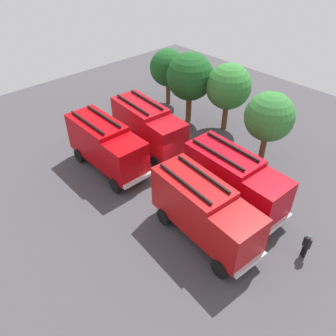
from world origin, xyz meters
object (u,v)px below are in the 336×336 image
Objects in this scene: firefighter_1 at (306,245)px; tree_0 at (168,68)px; traffic_cone_0 at (226,176)px; firefighter_2 at (203,153)px; fire_truck_2 at (148,126)px; traffic_cone_1 at (171,132)px; fire_truck_1 at (205,210)px; tree_1 at (190,77)px; tree_3 at (269,117)px; traffic_cone_2 at (185,170)px; fire_truck_0 at (106,144)px; fire_truck_3 at (235,179)px; tree_2 at (228,87)px; firefighter_0 at (105,123)px.

firefighter_1 is 0.30× the size of tree_0.
firefighter_2 is at bearing 173.25° from traffic_cone_0.
traffic_cone_1 is (-0.30, 2.79, -1.85)m from fire_truck_2.
tree_0 is (-14.52, 10.75, 1.59)m from fire_truck_1.
tree_1 reaches higher than fire_truck_2.
traffic_cone_0 is at bearing 15.60° from fire_truck_2.
fire_truck_2 is at bearing -143.58° from tree_3.
traffic_cone_2 is (-5.02, 3.55, -1.81)m from fire_truck_1.
tree_1 is at bearing 103.48° from traffic_cone_1.
traffic_cone_0 is at bearing 38.26° from fire_truck_0.
traffic_cone_0 is at bearing -94.22° from tree_3.
fire_truck_0 is 12.14m from tree_0.
fire_truck_3 is 4.31× the size of firefighter_2.
tree_2 reaches higher than traffic_cone_0.
fire_truck_0 is 3.94× the size of firefighter_0.
fire_truck_2 is 12.03× the size of traffic_cone_1.
fire_truck_0 reaches higher than traffic_cone_0.
firefighter_1 is (14.46, -0.77, -1.21)m from fire_truck_2.
traffic_cone_0 is (11.50, 2.70, -0.67)m from firefighter_0.
tree_2 reaches higher than firefighter_1.
tree_0 is at bearing 173.17° from tree_3.
traffic_cone_2 is (8.91, 1.01, -0.70)m from firefighter_0.
firefighter_0 reaches higher than firefighter_2.
fire_truck_0 is 6.13m from traffic_cone_2.
firefighter_0 is at bearing -85.84° from tree_0.
fire_truck_3 is 11.87m from tree_1.
tree_0 reaches higher than firefighter_2.
tree_1 is at bearing 177.73° from tree_3.
fire_truck_0 is 1.20× the size of tree_2.
firefighter_0 is (-4.41, 2.74, -1.11)m from fire_truck_0.
fire_truck_3 is (-0.57, 3.50, 0.00)m from fire_truck_1.
tree_0 reaches higher than firefighter_1.
firefighter_1 is 0.30× the size of tree_3.
tree_1 is at bearing -16.01° from tree_0.
tree_0 is at bearing 163.99° from tree_1.
tree_3 is at bearing 63.17° from traffic_cone_2.
fire_truck_0 is 11.82× the size of traffic_cone_1.
fire_truck_3 is at bearing -18.70° from traffic_cone_1.
traffic_cone_2 is at bearing -47.76° from tree_1.
traffic_cone_1 is at bearing 106.34° from firefighter_1.
firefighter_1 is 15.20m from traffic_cone_1.
fire_truck_0 is at bearing 132.57° from firefighter_1.
traffic_cone_2 is (-2.59, -1.69, -0.03)m from traffic_cone_0.
tree_2 is (2.21, 7.11, 1.89)m from fire_truck_2.
tree_1 reaches higher than firefighter_0.
fire_truck_0 is 1.27× the size of tree_3.
tree_0 is at bearing 138.86° from traffic_cone_1.
firefighter_2 reaches higher than traffic_cone_0.
firefighter_1 is at bearing 36.46° from fire_truck_1.
traffic_cone_2 is at bearing -177.84° from fire_truck_3.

